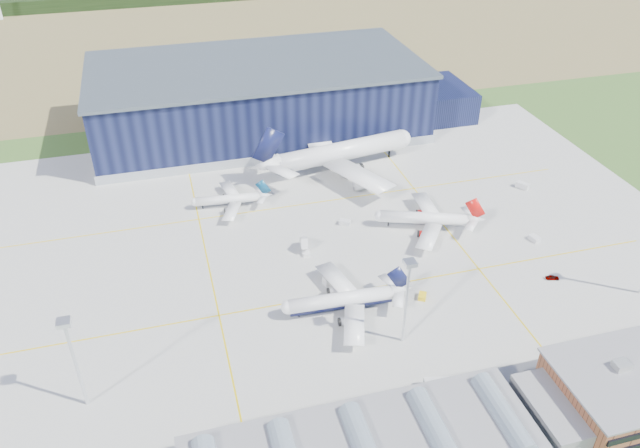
{
  "coord_description": "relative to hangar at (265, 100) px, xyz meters",
  "views": [
    {
      "loc": [
        -36.9,
        -127.38,
        102.12
      ],
      "look_at": [
        1.65,
        11.79,
        7.48
      ],
      "focal_mm": 35.0,
      "sensor_mm": 36.0,
      "label": 1
    }
  ],
  "objects": [
    {
      "name": "ground",
      "position": [
        -2.81,
        -94.8,
        -11.62
      ],
      "size": [
        600.0,
        600.0,
        0.0
      ],
      "primitive_type": "plane",
      "color": "#304F1D",
      "rests_on": "ground"
    },
    {
      "name": "apron",
      "position": [
        -2.81,
        -84.8,
        -11.59
      ],
      "size": [
        220.0,
        160.0,
        0.08
      ],
      "color": "#A7A7A1",
      "rests_on": "ground"
    },
    {
      "name": "farmland",
      "position": [
        -2.81,
        125.2,
        -11.62
      ],
      "size": [
        600.0,
        220.0,
        0.01
      ],
      "primitive_type": "cube",
      "color": "olive",
      "rests_on": "ground"
    },
    {
      "name": "hangar",
      "position": [
        0.0,
        0.0,
        0.0
      ],
      "size": [
        145.0,
        62.0,
        26.1
      ],
      "color": "black",
      "rests_on": "ground"
    },
    {
      "name": "light_mast_west",
      "position": [
        -62.81,
        -124.8,
        3.82
      ],
      "size": [
        2.6,
        2.6,
        23.0
      ],
      "color": "silver",
      "rests_on": "ground"
    },
    {
      "name": "light_mast_center",
      "position": [
        7.19,
        -124.8,
        3.82
      ],
      "size": [
        2.6,
        2.6,
        23.0
      ],
      "color": "silver",
      "rests_on": "ground"
    },
    {
      "name": "airliner_navy",
      "position": [
        -3.66,
        -110.93,
        -6.19
      ],
      "size": [
        34.83,
        34.15,
        10.85
      ],
      "primitive_type": null,
      "rotation": [
        0.0,
        0.0,
        3.09
      ],
      "color": "white",
      "rests_on": "ground"
    },
    {
      "name": "airliner_red",
      "position": [
        30.7,
        -82.16,
        -6.29
      ],
      "size": [
        41.84,
        41.43,
        10.66
      ],
      "primitive_type": null,
      "rotation": [
        0.0,
        0.0,
        2.78
      ],
      "color": "white",
      "rests_on": "ground"
    },
    {
      "name": "airliner_widebody",
      "position": [
        18.57,
        -39.8,
        -1.76
      ],
      "size": [
        69.25,
        68.17,
        19.7
      ],
      "primitive_type": null,
      "rotation": [
        0.0,
        0.0,
        0.16
      ],
      "color": "white",
      "rests_on": "ground"
    },
    {
      "name": "airliner_regional",
      "position": [
        -22.99,
        -54.8,
        -7.49
      ],
      "size": [
        27.78,
        27.29,
        8.26
      ],
      "primitive_type": null,
      "rotation": [
        0.0,
        0.0,
        3.04
      ],
      "color": "white",
      "rests_on": "ground"
    },
    {
      "name": "gse_tug_b",
      "position": [
        17.66,
        -111.96,
        -11.01
      ],
      "size": [
        3.01,
        3.35,
        1.21
      ],
      "primitive_type": "cube",
      "rotation": [
        0.0,
        0.0,
        -0.52
      ],
      "color": "yellow",
      "rests_on": "ground"
    },
    {
      "name": "gse_van_a",
      "position": [
        -2.31,
        -99.95,
        -10.44
      ],
      "size": [
        5.79,
        3.61,
        2.35
      ],
      "primitive_type": "cube",
      "rotation": [
        0.0,
        0.0,
        1.82
      ],
      "color": "silver",
      "rests_on": "ground"
    },
    {
      "name": "gse_cart_a",
      "position": [
        58.98,
        -96.74,
        -10.92
      ],
      "size": [
        2.85,
        3.62,
        1.38
      ],
      "primitive_type": "cube",
      "rotation": [
        0.0,
        0.0,
        0.25
      ],
      "color": "silver",
      "rests_on": "ground"
    },
    {
      "name": "gse_van_b",
      "position": [
        71.54,
        -69.0,
        -10.65
      ],
      "size": [
        3.88,
        4.62,
        1.94
      ],
      "primitive_type": "cube",
      "rotation": [
        0.0,
        0.0,
        0.55
      ],
      "color": "silver",
      "rests_on": "ground"
    },
    {
      "name": "gse_cart_b",
      "position": [
        8.93,
        -74.24,
        -10.92
      ],
      "size": [
        3.89,
        3.56,
        1.4
      ],
      "primitive_type": "cube",
      "rotation": [
        0.0,
        0.0,
        1.0
      ],
      "color": "silver",
      "rests_on": "ground"
    },
    {
      "name": "gse_van_c",
      "position": [
        8.62,
        -140.8,
        -10.26
      ],
      "size": [
        6.11,
        3.92,
        2.71
      ],
      "primitive_type": "cube",
      "rotation": [
        0.0,
        0.0,
        1.34
      ],
      "color": "silver",
      "rests_on": "ground"
    },
    {
      "name": "airstair",
      "position": [
        -6.02,
        -83.69,
        -10.13
      ],
      "size": [
        2.48,
        4.86,
        2.98
      ],
      "primitive_type": "cube",
      "rotation": [
        0.0,
        0.0,
        -0.14
      ],
      "color": "silver",
      "rests_on": "ground"
    },
    {
      "name": "car_a",
      "position": [
        53.73,
        -113.94,
        -11.03
      ],
      "size": [
        3.66,
        2.24,
        1.16
      ],
      "primitive_type": "imported",
      "rotation": [
        0.0,
        0.0,
        1.3
      ],
      "color": "#99999E",
      "rests_on": "ground"
    },
    {
      "name": "car_b",
      "position": [
        34.31,
        -142.8,
        -10.98
      ],
      "size": [
        4.08,
        2.6,
        1.27
      ],
      "primitive_type": "imported",
      "rotation": [
        0.0,
        0.0,
        1.92
      ],
      "color": "#99999E",
      "rests_on": "ground"
    }
  ]
}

